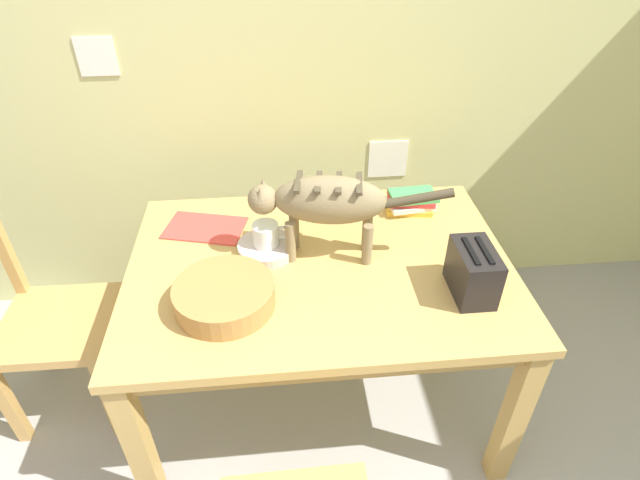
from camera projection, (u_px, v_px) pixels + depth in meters
The scene contains 10 objects.
wall_rear at pixel (282, 50), 2.14m from camera, with size 5.15×0.11×2.50m.
dining_table at pixel (320, 280), 1.87m from camera, with size 1.36×0.95×0.74m.
cat at pixel (325, 202), 1.73m from camera, with size 0.69×0.20×0.32m.
saucer_bowl at pixel (267, 248), 1.86m from camera, with size 0.21×0.21×0.04m, color #BFB0AC.
coffee_mug at pixel (266, 234), 1.82m from camera, with size 0.14×0.09×0.08m.
magazine at pixel (205, 228), 1.99m from camera, with size 0.30×0.19×0.01m, color #E6423B.
book_stack at pixel (410, 202), 2.07m from camera, with size 0.21×0.15×0.08m.
wicker_basket at pixel (224, 295), 1.62m from camera, with size 0.32×0.32×0.08m.
toaster at pixel (473, 272), 1.64m from camera, with size 0.12×0.20×0.18m.
wooden_chair_near at pixel (44, 321), 1.96m from camera, with size 0.42×0.42×0.94m.
Camera 1 is at (-0.05, -0.02, 1.88)m, focal length 28.62 mm.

